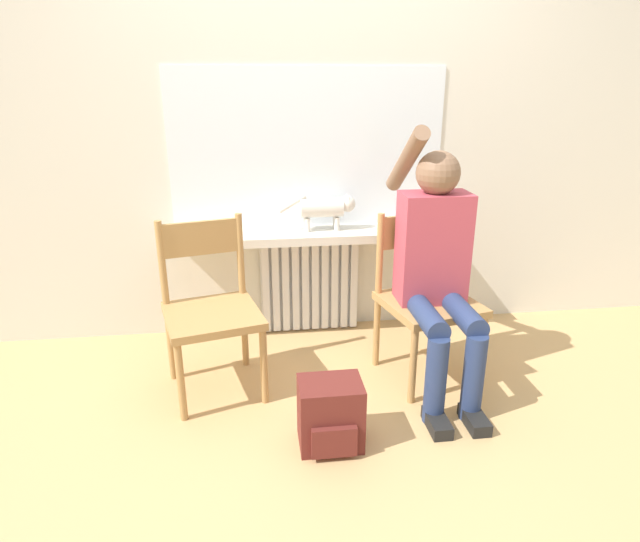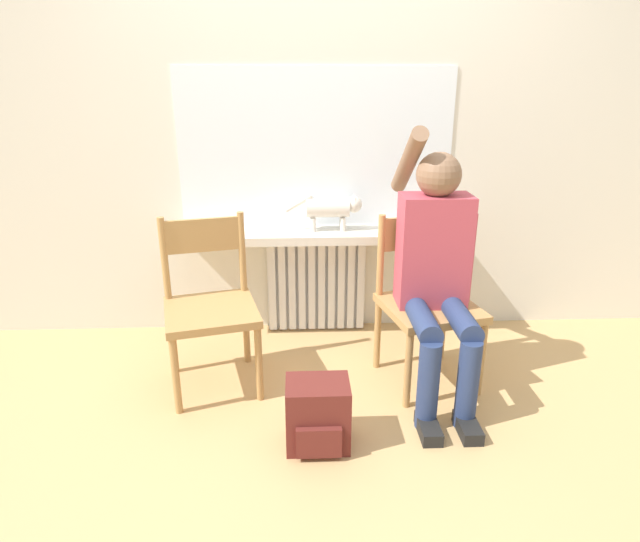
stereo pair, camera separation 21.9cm
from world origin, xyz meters
name	(u,v)px [view 2 (the right image)]	position (x,y,z in m)	size (l,w,h in m)	color
ground_plane	(326,442)	(0.00, 0.00, 0.00)	(12.00, 12.00, 0.00)	tan
wall_with_window	(315,109)	(0.00, 1.23, 1.35)	(7.00, 0.06, 2.70)	silver
radiator	(316,282)	(0.00, 1.15, 0.31)	(0.61, 0.08, 0.62)	white
windowsill	(317,235)	(0.00, 1.06, 0.65)	(1.66, 0.28, 0.05)	silver
window_glass	(316,149)	(0.00, 1.20, 1.13)	(1.60, 0.01, 0.91)	white
chair_left	(210,303)	(-0.56, 0.54, 0.45)	(0.54, 0.54, 0.87)	#B2844C
chair_right	(426,299)	(0.54, 0.54, 0.45)	(0.54, 0.54, 0.87)	#B2844C
person	(437,265)	(0.55, 0.43, 0.67)	(0.36, 0.97, 1.32)	navy
cat	(332,208)	(0.09, 1.07, 0.81)	(0.45, 0.11, 0.22)	silver
backpack	(318,415)	(-0.04, -0.01, 0.15)	(0.27, 0.24, 0.30)	maroon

